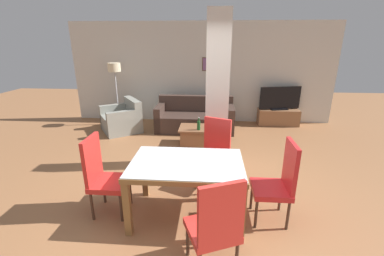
% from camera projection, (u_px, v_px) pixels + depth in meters
% --- Properties ---
extents(ground_plane, '(18.00, 18.00, 0.00)m').
position_uv_depth(ground_plane, '(187.00, 214.00, 3.42)').
color(ground_plane, '#97633E').
extents(back_wall, '(7.20, 0.09, 2.70)m').
position_uv_depth(back_wall, '(201.00, 73.00, 7.08)').
color(back_wall, silver).
rests_on(back_wall, ground_plane).
extents(divider_pillar, '(0.40, 0.28, 2.70)m').
position_uv_depth(divider_pillar, '(217.00, 92.00, 4.45)').
color(divider_pillar, silver).
rests_on(divider_pillar, ground_plane).
extents(dining_table, '(1.41, 0.93, 0.77)m').
position_uv_depth(dining_table, '(187.00, 174.00, 3.23)').
color(dining_table, olive).
rests_on(dining_table, ground_plane).
extents(dining_chair_head_right, '(0.46, 0.46, 1.07)m').
position_uv_depth(dining_chair_head_right, '(279.00, 181.00, 3.16)').
color(dining_chair_head_right, red).
rests_on(dining_chair_head_right, ground_plane).
extents(dining_chair_far_right, '(0.60, 0.60, 1.07)m').
position_uv_depth(dining_chair_far_right, '(214.00, 151.00, 4.02)').
color(dining_chair_far_right, red).
rests_on(dining_chair_far_right, ground_plane).
extents(dining_chair_head_left, '(0.46, 0.46, 1.07)m').
position_uv_depth(dining_chair_head_left, '(103.00, 174.00, 3.32)').
color(dining_chair_head_left, red).
rests_on(dining_chair_head_left, ground_plane).
extents(dining_chair_near_right, '(0.60, 0.60, 1.07)m').
position_uv_depth(dining_chair_near_right, '(216.00, 225.00, 2.40)').
color(dining_chair_near_right, red).
rests_on(dining_chair_near_right, ground_plane).
extents(sofa, '(1.96, 0.91, 0.83)m').
position_uv_depth(sofa, '(195.00, 119.00, 6.65)').
color(sofa, '#433129').
rests_on(sofa, ground_plane).
extents(armchair, '(1.23, 1.25, 0.80)m').
position_uv_depth(armchair, '(122.00, 120.00, 6.55)').
color(armchair, gray).
rests_on(armchair, ground_plane).
extents(coffee_table, '(0.65, 0.60, 0.40)m').
position_uv_depth(coffee_table, '(194.00, 136.00, 5.68)').
color(coffee_table, brown).
rests_on(coffee_table, ground_plane).
extents(bottle, '(0.07, 0.07, 0.28)m').
position_uv_depth(bottle, '(199.00, 125.00, 5.43)').
color(bottle, '#194C23').
rests_on(bottle, coffee_table).
extents(tv_stand, '(1.08, 0.40, 0.43)m').
position_uv_depth(tv_stand, '(278.00, 117.00, 7.03)').
color(tv_stand, '#8E5E3D').
rests_on(tv_stand, ground_plane).
extents(tv_screen, '(1.11, 0.30, 0.62)m').
position_uv_depth(tv_screen, '(280.00, 99.00, 6.86)').
color(tv_screen, black).
rests_on(tv_screen, tv_stand).
extents(floor_lamp, '(0.33, 0.33, 1.66)m').
position_uv_depth(floor_lamp, '(115.00, 73.00, 6.70)').
color(floor_lamp, '#B7B7BC').
rests_on(floor_lamp, ground_plane).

